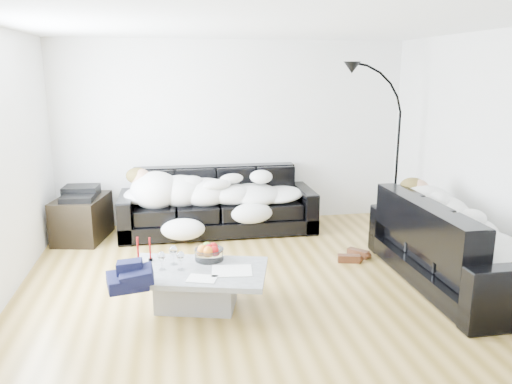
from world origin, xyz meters
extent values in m
plane|color=olive|center=(0.00, 0.00, 0.00)|extent=(5.00, 5.00, 0.00)
cube|color=silver|center=(0.00, 2.25, 1.30)|extent=(5.00, 0.02, 2.60)
cube|color=silver|center=(2.50, 0.00, 1.30)|extent=(0.02, 4.50, 2.60)
plane|color=white|center=(0.00, 0.00, 2.60)|extent=(5.00, 5.00, 0.00)
cube|color=black|center=(-0.28, 1.75, 0.43)|extent=(2.64, 0.91, 0.86)
cube|color=black|center=(1.96, -0.37, 0.44)|extent=(0.94, 2.18, 0.88)
ellipsoid|color=#0C583B|center=(1.90, 0.30, 0.72)|extent=(0.42, 0.38, 0.20)
cube|color=#939699|center=(-0.71, -0.50, 0.19)|extent=(1.45, 1.06, 0.38)
cylinder|color=white|center=(-0.56, -0.27, 0.47)|extent=(0.36, 0.36, 0.18)
cylinder|color=white|center=(-0.91, -0.33, 0.47)|extent=(0.09, 0.09, 0.19)
cylinder|color=white|center=(-1.01, -0.45, 0.47)|extent=(0.09, 0.09, 0.17)
cylinder|color=white|center=(-0.84, -0.48, 0.47)|extent=(0.09, 0.09, 0.18)
cylinder|color=maroon|center=(-1.24, -0.27, 0.51)|extent=(0.05, 0.05, 0.27)
cylinder|color=maroon|center=(-1.13, -0.20, 0.50)|extent=(0.05, 0.05, 0.23)
cube|color=silver|center=(-0.38, -0.60, 0.39)|extent=(0.40, 0.32, 0.01)
cube|color=silver|center=(-0.66, -0.73, 0.39)|extent=(0.30, 0.25, 0.01)
cube|color=black|center=(-2.08, 1.73, 0.28)|extent=(0.73, 0.93, 0.57)
cube|color=black|center=(-2.08, 1.73, 0.63)|extent=(0.47, 0.37, 0.13)
camera|label=1|loc=(-0.88, -4.86, 2.18)|focal=35.00mm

